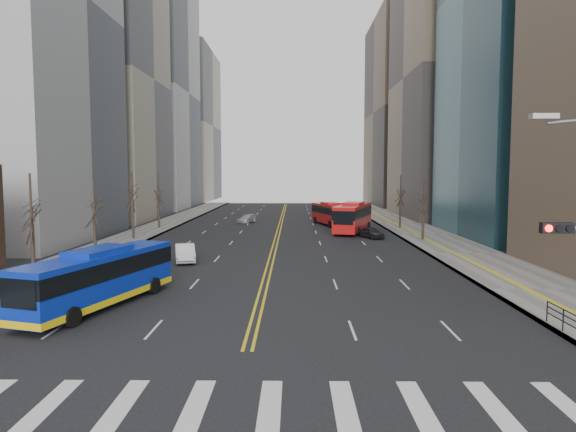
# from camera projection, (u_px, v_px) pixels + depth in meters

# --- Properties ---
(ground) EXTENTS (220.00, 220.00, 0.00)m
(ground) POSITION_uv_depth(u_px,v_px,m) (233.00, 407.00, 16.25)
(ground) COLOR black
(sidewalk_right) EXTENTS (7.00, 130.00, 0.15)m
(sidewalk_right) POSITION_uv_depth(u_px,v_px,m) (425.00, 235.00, 60.88)
(sidewalk_right) COLOR slate
(sidewalk_right) RESTS_ON ground
(sidewalk_left) EXTENTS (5.00, 130.00, 0.15)m
(sidewalk_left) POSITION_uv_depth(u_px,v_px,m) (140.00, 234.00, 61.27)
(sidewalk_left) COLOR slate
(sidewalk_left) RESTS_ON ground
(crosswalk) EXTENTS (26.70, 4.00, 0.01)m
(crosswalk) POSITION_uv_depth(u_px,v_px,m) (233.00, 406.00, 16.25)
(crosswalk) COLOR silver
(crosswalk) RESTS_ON ground
(centerline) EXTENTS (0.55, 100.00, 0.01)m
(centerline) POSITION_uv_depth(u_px,v_px,m) (280.00, 226.00, 71.05)
(centerline) COLOR gold
(centerline) RESTS_ON ground
(office_towers) EXTENTS (83.00, 134.00, 58.00)m
(office_towers) POSITION_uv_depth(u_px,v_px,m) (283.00, 70.00, 82.50)
(office_towers) COLOR #98989B
(office_towers) RESTS_ON ground
(street_trees) EXTENTS (35.20, 47.20, 7.60)m
(street_trees) POSITION_uv_depth(u_px,v_px,m) (201.00, 199.00, 50.35)
(street_trees) COLOR black
(street_trees) RESTS_ON ground
(blue_bus) EXTENTS (5.51, 11.43, 3.29)m
(blue_bus) POSITION_uv_depth(u_px,v_px,m) (100.00, 276.00, 28.20)
(blue_bus) COLOR #0C2AB7
(blue_bus) RESTS_ON ground
(red_bus_near) EXTENTS (6.17, 12.16, 3.75)m
(red_bus_near) POSITION_uv_depth(u_px,v_px,m) (353.00, 215.00, 64.13)
(red_bus_near) COLOR red
(red_bus_near) RESTS_ON ground
(red_bus_far) EXTENTS (4.97, 10.43, 3.25)m
(red_bus_far) POSITION_uv_depth(u_px,v_px,m) (330.00, 212.00, 72.37)
(red_bus_far) COLOR red
(red_bus_far) RESTS_ON ground
(car_white) EXTENTS (2.60, 4.72, 1.47)m
(car_white) POSITION_uv_depth(u_px,v_px,m) (185.00, 253.00, 42.72)
(car_white) COLOR silver
(car_white) RESTS_ON ground
(car_dark_mid) EXTENTS (2.88, 3.99, 1.26)m
(car_dark_mid) POSITION_uv_depth(u_px,v_px,m) (371.00, 233.00, 58.07)
(car_dark_mid) COLOR black
(car_dark_mid) RESTS_ON ground
(car_silver) EXTENTS (3.12, 4.42, 1.19)m
(car_silver) POSITION_uv_depth(u_px,v_px,m) (247.00, 219.00, 76.17)
(car_silver) COLOR #A0A1A5
(car_silver) RESTS_ON ground
(car_dark_far) EXTENTS (3.67, 4.82, 1.22)m
(car_dark_far) POSITION_uv_depth(u_px,v_px,m) (326.00, 210.00, 93.25)
(car_dark_far) COLOR black
(car_dark_far) RESTS_ON ground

